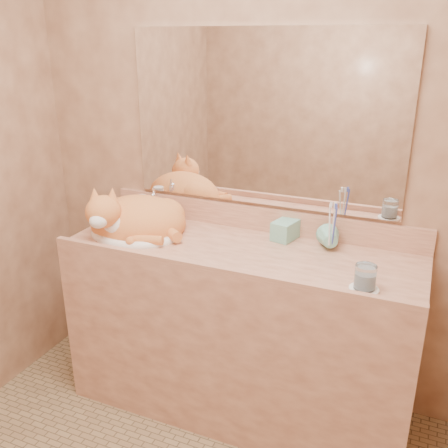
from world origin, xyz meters
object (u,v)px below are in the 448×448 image
at_px(vanity_counter, 239,331).
at_px(soap_dispenser, 278,223).
at_px(toothbrush_cup, 331,243).
at_px(water_glass, 365,277).
at_px(cat, 134,217).
at_px(sink_basin, 135,220).

height_order(vanity_counter, soap_dispenser, soap_dispenser).
relative_size(vanity_counter, toothbrush_cup, 15.38).
bearing_deg(water_glass, toothbrush_cup, 122.57).
relative_size(soap_dispenser, water_glass, 2.15).
height_order(vanity_counter, cat, cat).
bearing_deg(soap_dispenser, water_glass, -22.13).
distance_m(sink_basin, soap_dispenser, 0.69).
relative_size(vanity_counter, water_glass, 16.98).
xyz_separation_m(vanity_counter, sink_basin, (-0.53, -0.02, 0.49)).
bearing_deg(vanity_counter, sink_basin, -177.86).
relative_size(vanity_counter, cat, 3.42).
bearing_deg(vanity_counter, water_glass, -17.21).
bearing_deg(cat, sink_basin, -35.73).
relative_size(sink_basin, cat, 0.95).
xyz_separation_m(vanity_counter, cat, (-0.54, -0.02, 0.51)).
bearing_deg(water_glass, vanity_counter, 162.79).
bearing_deg(water_glass, cat, 171.90).
relative_size(cat, water_glass, 4.96).
bearing_deg(soap_dispenser, cat, -153.81).
bearing_deg(vanity_counter, soap_dispenser, 45.54).
bearing_deg(sink_basin, vanity_counter, -11.37).
bearing_deg(soap_dispenser, sink_basin, -153.50).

